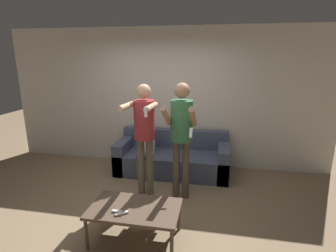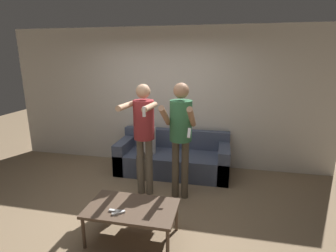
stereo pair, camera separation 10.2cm
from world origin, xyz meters
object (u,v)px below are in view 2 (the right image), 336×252
object	(u,v)px
remote_near	(118,213)
couch	(173,159)
person_standing_left	(144,127)
person_standing_right	(181,128)
person_seated	(147,143)
coffee_table	(132,210)
remote_far	(115,211)

from	to	relation	value
remote_near	couch	bearing A→B (deg)	84.32
person_standing_left	person_standing_right	world-z (taller)	person_standing_right
couch	person_standing_left	xyz separation A→B (m)	(-0.28, -0.91, 0.85)
person_standing_right	remote_near	world-z (taller)	person_standing_right
person_seated	remote_near	world-z (taller)	person_seated
coffee_table	remote_near	xyz separation A→B (m)	(-0.10, -0.16, 0.05)
couch	remote_far	size ratio (longest dim) A/B	13.85
coffee_table	remote_far	xyz separation A→B (m)	(-0.15, -0.14, 0.05)
couch	person_standing_right	xyz separation A→B (m)	(0.28, -0.91, 0.87)
person_standing_left	coffee_table	distance (m)	1.30
remote_near	coffee_table	bearing A→B (deg)	58.47
person_standing_right	person_standing_left	bearing A→B (deg)	-179.65
person_standing_right	remote_far	bearing A→B (deg)	-114.22
person_standing_left	person_standing_right	xyz separation A→B (m)	(0.57, 0.00, 0.02)
person_standing_left	coffee_table	world-z (taller)	person_standing_left
person_seated	remote_far	world-z (taller)	person_seated
person_standing_left	remote_near	xyz separation A→B (m)	(0.07, -1.24, -0.67)
person_standing_left	coffee_table	size ratio (longest dim) A/B	1.66
person_standing_left	person_standing_right	bearing A→B (deg)	0.35
person_standing_left	person_seated	distance (m)	0.91
person_seated	couch	bearing A→B (deg)	21.10
remote_near	remote_far	distance (m)	0.06
couch	person_seated	bearing A→B (deg)	-158.90
person_standing_right	person_seated	xyz separation A→B (m)	(-0.75, 0.73, -0.51)
person_standing_left	remote_far	xyz separation A→B (m)	(0.02, -1.21, -0.67)
person_standing_left	remote_far	distance (m)	1.38
couch	person_standing_right	distance (m)	1.29
couch	remote_near	world-z (taller)	couch
coffee_table	remote_near	distance (m)	0.20
couch	coffee_table	bearing A→B (deg)	-93.29
person_standing_right	remote_near	size ratio (longest dim) A/B	12.69
person_seated	coffee_table	size ratio (longest dim) A/B	1.06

